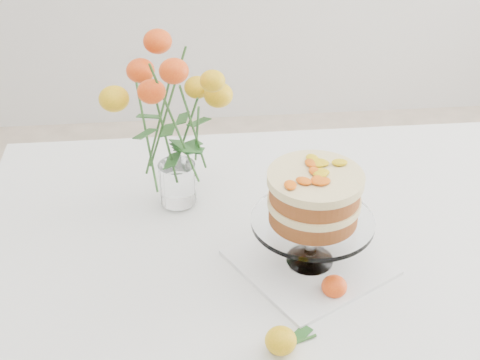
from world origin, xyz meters
name	(u,v)px	position (x,y,z in m)	size (l,w,h in m)	color
table	(298,262)	(0.00, 0.00, 0.67)	(1.43, 0.93, 0.76)	tan
napkin	(309,262)	(0.00, -0.10, 0.76)	(0.27, 0.27, 0.01)	white
cake_stand	(314,202)	(0.00, -0.10, 0.91)	(0.24, 0.24, 0.22)	white
rose_vase	(173,108)	(-0.26, 0.14, 1.00)	(0.30, 0.30, 0.42)	white
loose_rose_near	(281,341)	(-0.09, -0.33, 0.78)	(0.10, 0.06, 0.05)	yellow
loose_rose_far	(334,286)	(0.03, -0.20, 0.78)	(0.09, 0.05, 0.04)	red
stray_petal_a	(250,266)	(-0.12, -0.10, 0.76)	(0.03, 0.02, 0.00)	yellow
stray_petal_b	(302,276)	(-0.02, -0.14, 0.76)	(0.03, 0.02, 0.00)	yellow
stray_petal_c	(325,288)	(0.02, -0.18, 0.76)	(0.03, 0.02, 0.00)	yellow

